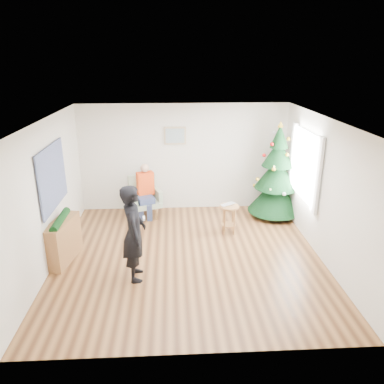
{
  "coord_description": "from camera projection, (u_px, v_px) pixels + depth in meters",
  "views": [
    {
      "loc": [
        -0.28,
        -6.31,
        3.61
      ],
      "look_at": [
        0.1,
        0.6,
        1.1
      ],
      "focal_mm": 35.0,
      "sensor_mm": 36.0,
      "label": 1
    }
  ],
  "objects": [
    {
      "name": "seated_person",
      "position": [
        145.0,
        191.0,
        8.79
      ],
      "size": [
        0.48,
        0.62,
        1.27
      ],
      "rotation": [
        0.0,
        0.0,
        0.37
      ],
      "color": "navy",
      "rests_on": "armchair"
    },
    {
      "name": "ceiling",
      "position": [
        188.0,
        121.0,
        6.29
      ],
      "size": [
        5.0,
        5.0,
        0.0
      ],
      "primitive_type": "plane",
      "rotation": [
        3.14,
        0.0,
        0.0
      ],
      "color": "white",
      "rests_on": "wall_back"
    },
    {
      "name": "console",
      "position": [
        63.0,
        241.0,
        6.93
      ],
      "size": [
        0.47,
        1.04,
        0.8
      ],
      "primitive_type": "cube",
      "rotation": [
        0.0,
        0.0,
        -0.17
      ],
      "color": "brown",
      "rests_on": "floor"
    },
    {
      "name": "game_controller",
      "position": [
        144.0,
        218.0,
        6.11
      ],
      "size": [
        0.05,
        0.13,
        0.04
      ],
      "primitive_type": "cube",
      "rotation": [
        0.0,
        0.0,
        0.1
      ],
      "color": "white",
      "rests_on": "standing_man"
    },
    {
      "name": "laptop",
      "position": [
        229.0,
        205.0,
        7.94
      ],
      "size": [
        0.41,
        0.38,
        0.03
      ],
      "primitive_type": "imported",
      "rotation": [
        0.0,
        0.0,
        0.59
      ],
      "color": "silver",
      "rests_on": "stool"
    },
    {
      "name": "armchair",
      "position": [
        145.0,
        201.0,
        8.94
      ],
      "size": [
        0.83,
        0.82,
        0.97
      ],
      "rotation": [
        0.0,
        0.0,
        0.37
      ],
      "color": "#93A686",
      "rests_on": "floor"
    },
    {
      "name": "christmas_tree",
      "position": [
        277.0,
        175.0,
        8.71
      ],
      "size": [
        1.25,
        1.25,
        2.27
      ],
      "rotation": [
        0.0,
        0.0,
        0.33
      ],
      "color": "#3F2816",
      "rests_on": "floor"
    },
    {
      "name": "floor",
      "position": [
        189.0,
        257.0,
        7.17
      ],
      "size": [
        5.0,
        5.0,
        0.0
      ],
      "primitive_type": "plane",
      "color": "brown",
      "rests_on": "ground"
    },
    {
      "name": "wall_right",
      "position": [
        324.0,
        190.0,
        6.86
      ],
      "size": [
        0.0,
        5.0,
        5.0
      ],
      "primitive_type": "plane",
      "rotation": [
        1.57,
        0.0,
        -1.57
      ],
      "color": "silver",
      "rests_on": "floor"
    },
    {
      "name": "framed_picture",
      "position": [
        175.0,
        136.0,
        8.84
      ],
      "size": [
        0.52,
        0.05,
        0.42
      ],
      "color": "tan",
      "rests_on": "wall_back"
    },
    {
      "name": "wall_left",
      "position": [
        47.0,
        196.0,
        6.6
      ],
      "size": [
        0.0,
        5.0,
        5.0
      ],
      "primitive_type": "plane",
      "rotation": [
        1.57,
        0.0,
        1.57
      ],
      "color": "silver",
      "rests_on": "floor"
    },
    {
      "name": "window_panel",
      "position": [
        305.0,
        165.0,
        7.73
      ],
      "size": [
        0.04,
        1.3,
        1.4
      ],
      "primitive_type": "cube",
      "color": "white",
      "rests_on": "wall_right"
    },
    {
      "name": "stool",
      "position": [
        229.0,
        219.0,
        8.05
      ],
      "size": [
        0.42,
        0.42,
        0.63
      ],
      "rotation": [
        0.0,
        0.0,
        0.24
      ],
      "color": "brown",
      "rests_on": "floor"
    },
    {
      "name": "standing_man",
      "position": [
        134.0,
        233.0,
        6.23
      ],
      "size": [
        0.46,
        0.65,
        1.69
      ],
      "primitive_type": "imported",
      "rotation": [
        0.0,
        0.0,
        1.67
      ],
      "color": "black",
      "rests_on": "floor"
    },
    {
      "name": "tapestry",
      "position": [
        53.0,
        177.0,
        6.8
      ],
      "size": [
        0.03,
        1.5,
        1.15
      ],
      "primitive_type": "cube",
      "color": "black",
      "rests_on": "wall_left"
    },
    {
      "name": "wall_front",
      "position": [
        198.0,
        266.0,
        4.38
      ],
      "size": [
        5.0,
        0.0,
        5.0
      ],
      "primitive_type": "plane",
      "rotation": [
        -1.57,
        0.0,
        0.0
      ],
      "color": "silver",
      "rests_on": "floor"
    },
    {
      "name": "wall_back",
      "position": [
        184.0,
        158.0,
        9.08
      ],
      "size": [
        5.0,
        0.0,
        5.0
      ],
      "primitive_type": "plane",
      "rotation": [
        1.57,
        0.0,
        0.0
      ],
      "color": "silver",
      "rests_on": "floor"
    },
    {
      "name": "garland",
      "position": [
        60.0,
        220.0,
        6.79
      ],
      "size": [
        0.14,
        0.9,
        0.14
      ],
      "primitive_type": "cylinder",
      "rotation": [
        1.57,
        0.0,
        0.0
      ],
      "color": "black",
      "rests_on": "console"
    },
    {
      "name": "curtains",
      "position": [
        304.0,
        165.0,
        7.73
      ],
      "size": [
        0.05,
        1.75,
        1.5
      ],
      "color": "white",
      "rests_on": "wall_right"
    }
  ]
}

